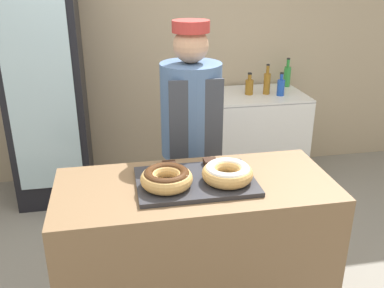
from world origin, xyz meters
name	(u,v)px	position (x,y,z in m)	size (l,w,h in m)	color
wall_back	(152,38)	(0.00, 2.13, 1.35)	(8.00, 0.06, 2.70)	tan
display_counter	(195,257)	(0.00, 0.00, 0.46)	(1.45, 0.64, 0.92)	brown
serving_tray	(196,181)	(0.00, 0.00, 0.93)	(0.61, 0.41, 0.02)	#2D2D33
donut_chocolate_glaze	(167,177)	(-0.16, -0.05, 0.99)	(0.26, 0.26, 0.09)	tan
donut_light_glaze	(227,172)	(0.16, -0.05, 0.99)	(0.26, 0.26, 0.09)	tan
brownie_back_left	(169,165)	(-0.11, 0.16, 0.96)	(0.07, 0.07, 0.03)	black
brownie_back_right	(210,162)	(0.11, 0.16, 0.96)	(0.07, 0.07, 0.03)	black
baker_person	(191,144)	(0.10, 0.65, 0.87)	(0.39, 0.39, 1.67)	#4C4C51
beverage_fridge	(47,94)	(-0.94, 1.74, 0.96)	(0.63, 0.59, 1.93)	black
chest_freezer	(255,137)	(0.93, 1.75, 0.44)	(0.86, 0.65, 0.87)	white
bottle_blue	(281,87)	(1.12, 1.65, 0.95)	(0.07, 0.07, 0.21)	#1E4CB2
bottle_green	(287,76)	(1.30, 1.94, 0.98)	(0.07, 0.07, 0.28)	#2D8C38
bottle_amber	(249,86)	(0.84, 1.73, 0.95)	(0.07, 0.07, 0.20)	#99661E
bottle_amber_b	(267,83)	(1.01, 1.71, 0.98)	(0.06, 0.06, 0.28)	#99661E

